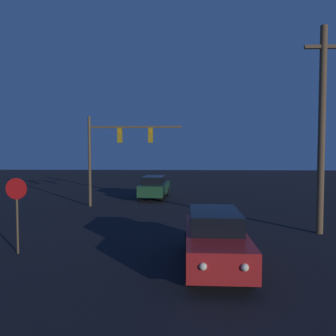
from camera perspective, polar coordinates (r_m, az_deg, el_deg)
car_near at (r=9.92m, az=8.19°, el=-11.95°), size 1.80×4.55×1.63m
car_far at (r=23.58m, az=-2.38°, el=-3.29°), size 2.01×4.61×1.63m
traffic_signal_mast at (r=20.33m, az=-9.25°, el=3.91°), size 5.74×0.30×5.54m
stop_sign at (r=11.90m, az=-24.85°, el=-5.26°), size 0.70×0.07×2.51m
utility_pole at (r=14.80m, az=25.20°, el=6.41°), size 1.51×0.28×8.44m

